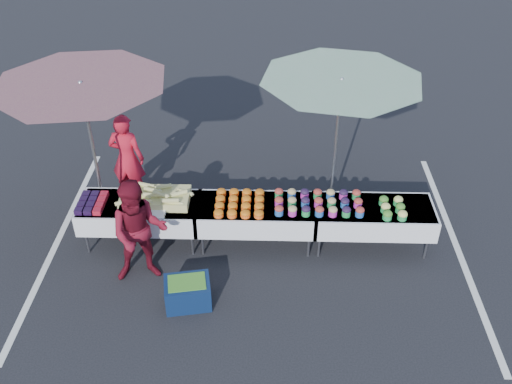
{
  "coord_description": "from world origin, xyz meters",
  "views": [
    {
      "loc": [
        0.19,
        -6.95,
        6.01
      ],
      "look_at": [
        0.0,
        0.0,
        1.0
      ],
      "focal_mm": 40.0,
      "sensor_mm": 36.0,
      "label": 1
    }
  ],
  "objects_px": {
    "table_right": "(373,216)",
    "table_center": "(256,214)",
    "table_left": "(140,212)",
    "vendor": "(127,158)",
    "customer": "(139,232)",
    "umbrella_left": "(83,96)",
    "storage_bin": "(188,292)",
    "umbrella_right": "(341,92)"
  },
  "relations": [
    {
      "from": "table_center",
      "to": "table_right",
      "type": "bearing_deg",
      "value": 0.0
    },
    {
      "from": "table_left",
      "to": "table_center",
      "type": "bearing_deg",
      "value": 0.0
    },
    {
      "from": "table_right",
      "to": "customer",
      "type": "bearing_deg",
      "value": -166.9
    },
    {
      "from": "storage_bin",
      "to": "table_left",
      "type": "bearing_deg",
      "value": 113.23
    },
    {
      "from": "customer",
      "to": "storage_bin",
      "type": "bearing_deg",
      "value": -46.68
    },
    {
      "from": "table_center",
      "to": "umbrella_left",
      "type": "xyz_separation_m",
      "value": [
        -2.5,
        0.41,
        1.77
      ]
    },
    {
      "from": "umbrella_left",
      "to": "storage_bin",
      "type": "height_order",
      "value": "umbrella_left"
    },
    {
      "from": "table_left",
      "to": "vendor",
      "type": "distance_m",
      "value": 1.26
    },
    {
      "from": "table_center",
      "to": "table_right",
      "type": "height_order",
      "value": "same"
    },
    {
      "from": "customer",
      "to": "table_left",
      "type": "bearing_deg",
      "value": 92.18
    },
    {
      "from": "customer",
      "to": "table_center",
      "type": "bearing_deg",
      "value": 16.34
    },
    {
      "from": "umbrella_left",
      "to": "storage_bin",
      "type": "xyz_separation_m",
      "value": [
        1.58,
        -1.74,
        -2.14
      ]
    },
    {
      "from": "table_right",
      "to": "vendor",
      "type": "bearing_deg",
      "value": 163.84
    },
    {
      "from": "customer",
      "to": "storage_bin",
      "type": "relative_size",
      "value": 2.39
    },
    {
      "from": "table_left",
      "to": "umbrella_left",
      "type": "relative_size",
      "value": 0.6
    },
    {
      "from": "customer",
      "to": "table_right",
      "type": "bearing_deg",
      "value": 3.37
    },
    {
      "from": "table_left",
      "to": "umbrella_right",
      "type": "relative_size",
      "value": 0.64
    },
    {
      "from": "umbrella_left",
      "to": "storage_bin",
      "type": "bearing_deg",
      "value": -47.81
    },
    {
      "from": "table_left",
      "to": "table_center",
      "type": "distance_m",
      "value": 1.8
    },
    {
      "from": "table_right",
      "to": "vendor",
      "type": "xyz_separation_m",
      "value": [
        -4.02,
        1.17,
        0.24
      ]
    },
    {
      "from": "vendor",
      "to": "umbrella_right",
      "type": "bearing_deg",
      "value": -176.74
    },
    {
      "from": "table_left",
      "to": "table_center",
      "type": "relative_size",
      "value": 1.0
    },
    {
      "from": "customer",
      "to": "umbrella_left",
      "type": "relative_size",
      "value": 0.54
    },
    {
      "from": "umbrella_left",
      "to": "customer",
      "type": "bearing_deg",
      "value": -54.28
    },
    {
      "from": "table_left",
      "to": "umbrella_right",
      "type": "distance_m",
      "value": 3.57
    },
    {
      "from": "customer",
      "to": "storage_bin",
      "type": "height_order",
      "value": "customer"
    },
    {
      "from": "table_left",
      "to": "customer",
      "type": "xyz_separation_m",
      "value": [
        0.17,
        -0.8,
        0.26
      ]
    },
    {
      "from": "table_left",
      "to": "umbrella_right",
      "type": "xyz_separation_m",
      "value": [
        3.03,
        0.8,
        1.7
      ]
    },
    {
      "from": "umbrella_right",
      "to": "storage_bin",
      "type": "xyz_separation_m",
      "value": [
        -2.15,
        -2.13,
        -2.07
      ]
    },
    {
      "from": "umbrella_left",
      "to": "umbrella_right",
      "type": "relative_size",
      "value": 1.07
    },
    {
      "from": "table_left",
      "to": "umbrella_left",
      "type": "distance_m",
      "value": 1.94
    },
    {
      "from": "table_left",
      "to": "storage_bin",
      "type": "xyz_separation_m",
      "value": [
        0.88,
        -1.33,
        -0.37
      ]
    },
    {
      "from": "table_right",
      "to": "table_center",
      "type": "bearing_deg",
      "value": 180.0
    },
    {
      "from": "customer",
      "to": "umbrella_left",
      "type": "distance_m",
      "value": 2.12
    },
    {
      "from": "table_left",
      "to": "vendor",
      "type": "height_order",
      "value": "vendor"
    },
    {
      "from": "customer",
      "to": "umbrella_right",
      "type": "relative_size",
      "value": 0.58
    },
    {
      "from": "umbrella_left",
      "to": "umbrella_right",
      "type": "xyz_separation_m",
      "value": [
        3.73,
        0.39,
        -0.07
      ]
    },
    {
      "from": "umbrella_left",
      "to": "storage_bin",
      "type": "relative_size",
      "value": 4.42
    },
    {
      "from": "umbrella_right",
      "to": "customer",
      "type": "bearing_deg",
      "value": -150.85
    },
    {
      "from": "table_center",
      "to": "umbrella_right",
      "type": "xyz_separation_m",
      "value": [
        1.23,
        0.8,
        1.7
      ]
    },
    {
      "from": "storage_bin",
      "to": "umbrella_left",
      "type": "bearing_deg",
      "value": 122.0
    },
    {
      "from": "table_left",
      "to": "umbrella_left",
      "type": "height_order",
      "value": "umbrella_left"
    }
  ]
}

